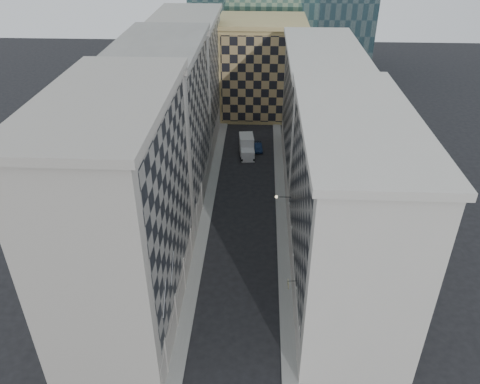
% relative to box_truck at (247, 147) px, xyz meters
% --- Properties ---
extents(sidewalk_west, '(1.50, 100.00, 0.15)m').
position_rel_box_truck_xyz_m(sidewalk_west, '(-4.99, -17.91, -1.32)').
color(sidewalk_west, gray).
rests_on(sidewalk_west, ground).
extents(sidewalk_east, '(1.50, 100.00, 0.15)m').
position_rel_box_truck_xyz_m(sidewalk_east, '(5.51, -17.91, -1.32)').
color(sidewalk_east, gray).
rests_on(sidewalk_east, ground).
extents(bldg_left_a, '(10.80, 22.80, 23.70)m').
position_rel_box_truck_xyz_m(bldg_left_a, '(-10.62, -36.91, 10.43)').
color(bldg_left_a, '#A39C93').
rests_on(bldg_left_a, ground).
extents(bldg_left_b, '(10.80, 22.80, 22.70)m').
position_rel_box_truck_xyz_m(bldg_left_b, '(-10.62, -14.91, 9.93)').
color(bldg_left_b, gray).
rests_on(bldg_left_b, ground).
extents(bldg_left_c, '(10.80, 22.80, 21.70)m').
position_rel_box_truck_xyz_m(bldg_left_c, '(-10.62, 7.09, 9.43)').
color(bldg_left_c, '#A39C93').
rests_on(bldg_left_c, ground).
extents(bldg_right_a, '(10.80, 26.80, 20.70)m').
position_rel_box_truck_xyz_m(bldg_right_a, '(11.14, -32.91, 8.93)').
color(bldg_right_a, beige).
rests_on(bldg_right_a, ground).
extents(bldg_right_b, '(10.80, 28.80, 19.70)m').
position_rel_box_truck_xyz_m(bldg_right_b, '(11.16, -5.91, 8.46)').
color(bldg_right_b, beige).
rests_on(bldg_right_b, ground).
extents(tan_block, '(16.80, 14.80, 18.80)m').
position_rel_box_truck_xyz_m(tan_block, '(2.26, 19.99, 8.04)').
color(tan_block, tan).
rests_on(tan_block, ground).
extents(flagpoles_left, '(0.10, 6.33, 2.33)m').
position_rel_box_truck_xyz_m(flagpoles_left, '(-5.64, -41.91, 6.61)').
color(flagpoles_left, gray).
rests_on(flagpoles_left, ground).
extents(bracket_lamp, '(1.98, 0.36, 0.36)m').
position_rel_box_truck_xyz_m(bracket_lamp, '(4.64, -23.91, 4.81)').
color(bracket_lamp, black).
rests_on(bracket_lamp, ground).
extents(box_truck, '(2.96, 6.04, 3.19)m').
position_rel_box_truck_xyz_m(box_truck, '(0.00, 0.00, 0.00)').
color(box_truck, silver).
rests_on(box_truck, ground).
extents(dark_car, '(1.77, 3.97, 1.27)m').
position_rel_box_truck_xyz_m(dark_car, '(1.92, 1.76, -0.76)').
color(dark_car, '#101E3A').
rests_on(dark_car, ground).
extents(shop_sign, '(0.89, 0.78, 0.86)m').
position_rel_box_truck_xyz_m(shop_sign, '(5.53, -36.97, 2.44)').
color(shop_sign, black).
rests_on(shop_sign, ground).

